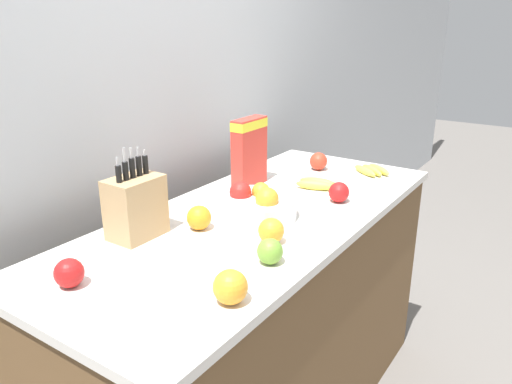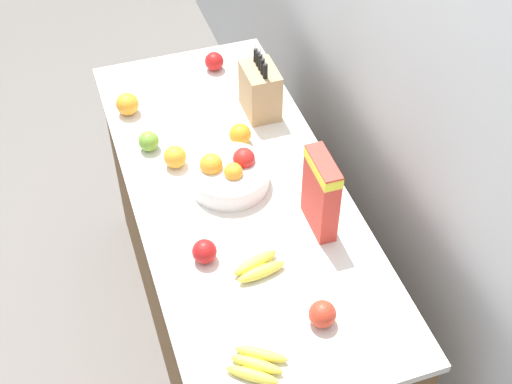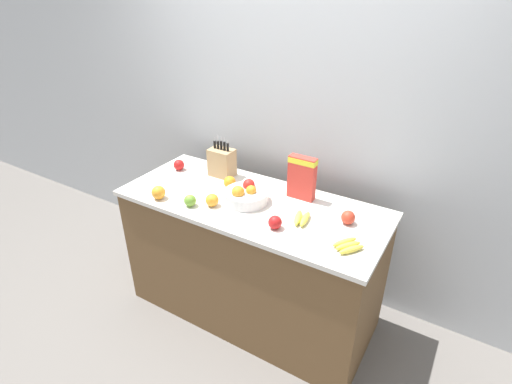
{
  "view_description": "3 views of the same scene",
  "coord_description": "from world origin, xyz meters",
  "px_view_note": "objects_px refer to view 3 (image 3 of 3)",
  "views": [
    {
      "loc": [
        -1.39,
        -0.94,
        1.61
      ],
      "look_at": [
        0.01,
        0.01,
        1.01
      ],
      "focal_mm": 35.0,
      "sensor_mm": 36.0,
      "label": 1
    },
    {
      "loc": [
        1.69,
        -0.49,
        2.69
      ],
      "look_at": [
        0.08,
        0.05,
        0.97
      ],
      "focal_mm": 50.0,
      "sensor_mm": 36.0,
      "label": 2
    },
    {
      "loc": [
        1.16,
        -1.87,
        2.2
      ],
      "look_at": [
        0.05,
        -0.03,
        1.03
      ],
      "focal_mm": 28.0,
      "sensor_mm": 36.0,
      "label": 3
    }
  ],
  "objects_px": {
    "knife_block": "(222,162)",
    "orange_by_cereal": "(230,182)",
    "banana_bunch_right": "(348,246)",
    "banana_bunch_left": "(302,218)",
    "orange_front_center": "(212,200)",
    "apple_rightmost": "(179,165)",
    "fruit_bowl": "(246,195)",
    "cereal_box": "(302,176)",
    "orange_mid_right": "(159,193)",
    "apple_rear": "(190,201)",
    "apple_leftmost": "(348,217)",
    "apple_front": "(275,222)"
  },
  "relations": [
    {
      "from": "banana_bunch_left",
      "to": "orange_mid_right",
      "type": "relative_size",
      "value": 1.95
    },
    {
      "from": "banana_bunch_left",
      "to": "orange_mid_right",
      "type": "height_order",
      "value": "orange_mid_right"
    },
    {
      "from": "orange_front_center",
      "to": "orange_by_cereal",
      "type": "relative_size",
      "value": 1.0
    },
    {
      "from": "fruit_bowl",
      "to": "apple_leftmost",
      "type": "xyz_separation_m",
      "value": [
        0.64,
        0.09,
        -0.01
      ]
    },
    {
      "from": "banana_bunch_right",
      "to": "orange_mid_right",
      "type": "bearing_deg",
      "value": -174.46
    },
    {
      "from": "knife_block",
      "to": "orange_by_cereal",
      "type": "height_order",
      "value": "knife_block"
    },
    {
      "from": "knife_block",
      "to": "apple_front",
      "type": "bearing_deg",
      "value": -31.79
    },
    {
      "from": "fruit_bowl",
      "to": "orange_mid_right",
      "type": "relative_size",
      "value": 3.16
    },
    {
      "from": "apple_rightmost",
      "to": "orange_mid_right",
      "type": "xyz_separation_m",
      "value": [
        0.17,
        -0.4,
        0.0
      ]
    },
    {
      "from": "apple_leftmost",
      "to": "apple_rear",
      "type": "bearing_deg",
      "value": -160.86
    },
    {
      "from": "banana_bunch_left",
      "to": "orange_by_cereal",
      "type": "xyz_separation_m",
      "value": [
        -0.6,
        0.13,
        0.02
      ]
    },
    {
      "from": "apple_front",
      "to": "orange_front_center",
      "type": "height_order",
      "value": "orange_front_center"
    },
    {
      "from": "banana_bunch_right",
      "to": "apple_leftmost",
      "type": "relative_size",
      "value": 2.33
    },
    {
      "from": "apple_rightmost",
      "to": "orange_front_center",
      "type": "relative_size",
      "value": 0.96
    },
    {
      "from": "apple_front",
      "to": "fruit_bowl",
      "type": "bearing_deg",
      "value": 150.36
    },
    {
      "from": "cereal_box",
      "to": "apple_front",
      "type": "bearing_deg",
      "value": -85.54
    },
    {
      "from": "banana_bunch_left",
      "to": "fruit_bowl",
      "type": "bearing_deg",
      "value": 176.05
    },
    {
      "from": "knife_block",
      "to": "orange_front_center",
      "type": "height_order",
      "value": "knife_block"
    },
    {
      "from": "orange_front_center",
      "to": "apple_rear",
      "type": "bearing_deg",
      "value": -148.88
    },
    {
      "from": "apple_rear",
      "to": "orange_mid_right",
      "type": "height_order",
      "value": "orange_mid_right"
    },
    {
      "from": "apple_leftmost",
      "to": "apple_front",
      "type": "height_order",
      "value": "apple_leftmost"
    },
    {
      "from": "apple_front",
      "to": "cereal_box",
      "type": "bearing_deg",
      "value": 94.05
    },
    {
      "from": "banana_bunch_right",
      "to": "fruit_bowl",
      "type": "bearing_deg",
      "value": 169.05
    },
    {
      "from": "knife_block",
      "to": "orange_front_center",
      "type": "relative_size",
      "value": 3.65
    },
    {
      "from": "apple_front",
      "to": "orange_front_center",
      "type": "relative_size",
      "value": 0.96
    },
    {
      "from": "orange_by_cereal",
      "to": "apple_rear",
      "type": "bearing_deg",
      "value": -102.63
    },
    {
      "from": "apple_front",
      "to": "apple_rear",
      "type": "height_order",
      "value": "apple_front"
    },
    {
      "from": "fruit_bowl",
      "to": "orange_front_center",
      "type": "xyz_separation_m",
      "value": [
        -0.15,
        -0.16,
        -0.01
      ]
    },
    {
      "from": "cereal_box",
      "to": "orange_mid_right",
      "type": "xyz_separation_m",
      "value": [
        -0.78,
        -0.48,
        -0.11
      ]
    },
    {
      "from": "knife_block",
      "to": "fruit_bowl",
      "type": "relative_size",
      "value": 1.07
    },
    {
      "from": "fruit_bowl",
      "to": "apple_rear",
      "type": "xyz_separation_m",
      "value": [
        -0.27,
        -0.23,
        -0.01
      ]
    },
    {
      "from": "cereal_box",
      "to": "banana_bunch_right",
      "type": "bearing_deg",
      "value": -38.67
    },
    {
      "from": "banana_bunch_right",
      "to": "banana_bunch_left",
      "type": "bearing_deg",
      "value": 160.8
    },
    {
      "from": "apple_rightmost",
      "to": "banana_bunch_left",
      "type": "bearing_deg",
      "value": -8.82
    },
    {
      "from": "orange_front_center",
      "to": "orange_mid_right",
      "type": "distance_m",
      "value": 0.36
    },
    {
      "from": "apple_leftmost",
      "to": "knife_block",
      "type": "bearing_deg",
      "value": 171.8
    },
    {
      "from": "cereal_box",
      "to": "banana_bunch_left",
      "type": "xyz_separation_m",
      "value": [
        0.13,
        -0.25,
        -0.14
      ]
    },
    {
      "from": "orange_mid_right",
      "to": "apple_front",
      "type": "bearing_deg",
      "value": 6.09
    },
    {
      "from": "banana_bunch_right",
      "to": "apple_rear",
      "type": "relative_size",
      "value": 2.5
    },
    {
      "from": "apple_front",
      "to": "orange_by_cereal",
      "type": "xyz_separation_m",
      "value": [
        -0.5,
        0.27,
        0.0
      ]
    },
    {
      "from": "apple_rear",
      "to": "fruit_bowl",
      "type": "bearing_deg",
      "value": 40.27
    },
    {
      "from": "banana_bunch_right",
      "to": "orange_mid_right",
      "type": "distance_m",
      "value": 1.23
    },
    {
      "from": "orange_front_center",
      "to": "apple_rightmost",
      "type": "bearing_deg",
      "value": 150.58
    },
    {
      "from": "apple_rightmost",
      "to": "orange_by_cereal",
      "type": "bearing_deg",
      "value": -4.54
    },
    {
      "from": "orange_front_center",
      "to": "banana_bunch_left",
      "type": "bearing_deg",
      "value": 13.06
    },
    {
      "from": "apple_leftmost",
      "to": "banana_bunch_left",
      "type": "bearing_deg",
      "value": -154.05
    },
    {
      "from": "fruit_bowl",
      "to": "orange_mid_right",
      "type": "height_order",
      "value": "fruit_bowl"
    },
    {
      "from": "knife_block",
      "to": "cereal_box",
      "type": "xyz_separation_m",
      "value": [
        0.62,
        -0.01,
        0.05
      ]
    },
    {
      "from": "knife_block",
      "to": "apple_rightmost",
      "type": "xyz_separation_m",
      "value": [
        -0.33,
        -0.09,
        -0.06
      ]
    },
    {
      "from": "apple_rightmost",
      "to": "orange_mid_right",
      "type": "relative_size",
      "value": 0.89
    }
  ]
}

